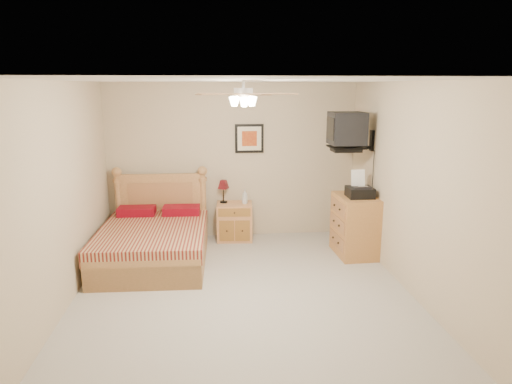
% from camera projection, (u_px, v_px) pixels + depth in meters
% --- Properties ---
extents(floor, '(4.50, 4.50, 0.00)m').
position_uv_depth(floor, '(243.00, 293.00, 5.50)').
color(floor, '#A7A196').
rests_on(floor, ground).
extents(ceiling, '(4.00, 4.50, 0.04)m').
position_uv_depth(ceiling, '(242.00, 80.00, 4.93)').
color(ceiling, white).
rests_on(ceiling, ground).
extents(wall_back, '(4.00, 0.04, 2.50)m').
position_uv_depth(wall_back, '(233.00, 161.00, 7.39)').
color(wall_back, '#C2AF8F').
rests_on(wall_back, ground).
extents(wall_front, '(4.00, 0.04, 2.50)m').
position_uv_depth(wall_front, '(267.00, 269.00, 3.03)').
color(wall_front, '#C2AF8F').
rests_on(wall_front, ground).
extents(wall_left, '(0.04, 4.50, 2.50)m').
position_uv_depth(wall_left, '(62.00, 197.00, 5.02)').
color(wall_left, '#C2AF8F').
rests_on(wall_left, ground).
extents(wall_right, '(0.04, 4.50, 2.50)m').
position_uv_depth(wall_right, '(411.00, 189.00, 5.41)').
color(wall_right, '#C2AF8F').
rests_on(wall_right, ground).
extents(bed, '(1.49, 1.93, 1.22)m').
position_uv_depth(bed, '(152.00, 221.00, 6.33)').
color(bed, '#9E743E').
rests_on(bed, ground).
extents(nightstand, '(0.59, 0.46, 0.61)m').
position_uv_depth(nightstand, '(235.00, 222.00, 7.37)').
color(nightstand, '#C07847').
rests_on(nightstand, ground).
extents(table_lamp, '(0.26, 0.26, 0.37)m').
position_uv_depth(table_lamp, '(223.00, 191.00, 7.32)').
color(table_lamp, '#530E13').
rests_on(table_lamp, nightstand).
extents(lotion_bottle, '(0.12, 0.12, 0.23)m').
position_uv_depth(lotion_bottle, '(245.00, 196.00, 7.26)').
color(lotion_bottle, silver).
rests_on(lotion_bottle, nightstand).
extents(framed_picture, '(0.46, 0.04, 0.46)m').
position_uv_depth(framed_picture, '(249.00, 138.00, 7.32)').
color(framed_picture, black).
rests_on(framed_picture, wall_back).
extents(dresser, '(0.55, 0.77, 0.89)m').
position_uv_depth(dresser, '(355.00, 225.00, 6.69)').
color(dresser, '#A76E35').
rests_on(dresser, ground).
extents(fax_machine, '(0.36, 0.38, 0.38)m').
position_uv_depth(fax_machine, '(360.00, 184.00, 6.48)').
color(fax_machine, black).
rests_on(fax_machine, dresser).
extents(magazine_lower, '(0.24, 0.29, 0.02)m').
position_uv_depth(magazine_lower, '(352.00, 192.00, 6.82)').
color(magazine_lower, beige).
rests_on(magazine_lower, dresser).
extents(magazine_upper, '(0.31, 0.34, 0.02)m').
position_uv_depth(magazine_upper, '(353.00, 190.00, 6.84)').
color(magazine_upper, gray).
rests_on(magazine_upper, magazine_lower).
extents(wall_tv, '(0.56, 0.46, 0.58)m').
position_uv_depth(wall_tv, '(357.00, 131.00, 6.56)').
color(wall_tv, black).
rests_on(wall_tv, wall_right).
extents(ceiling_fan, '(1.14, 1.14, 0.28)m').
position_uv_depth(ceiling_fan, '(243.00, 94.00, 4.77)').
color(ceiling_fan, white).
rests_on(ceiling_fan, ceiling).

